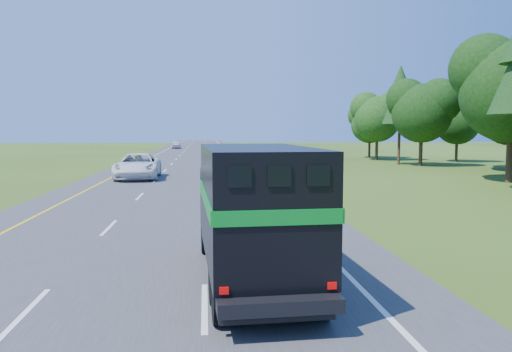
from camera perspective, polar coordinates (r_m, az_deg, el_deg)
name	(u,v)px	position (r m, az deg, el deg)	size (l,w,h in m)	color
road	(186,168)	(49.51, -7.96, 0.89)	(15.00, 260.00, 0.04)	#38383A
lane_markings	(186,168)	(49.51, -7.96, 0.92)	(11.15, 260.00, 0.01)	yellow
horse_truck	(253,210)	(12.20, -0.35, -3.88)	(2.68, 7.66, 3.35)	black
white_suv	(138,166)	(39.44, -13.34, 1.12)	(3.21, 6.95, 1.93)	white
far_car	(176,145)	(101.67, -9.12, 3.55)	(1.78, 4.43, 1.51)	silver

